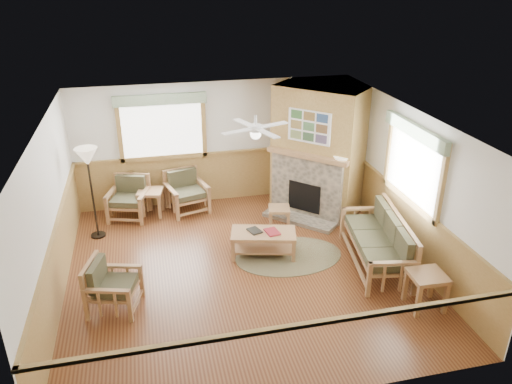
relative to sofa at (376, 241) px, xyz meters
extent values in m
cube|color=brown|center=(-2.34, 0.34, -0.47)|extent=(6.00, 6.00, 0.01)
cube|color=white|center=(-2.34, 0.34, 2.24)|extent=(6.00, 6.00, 0.01)
cube|color=white|center=(-2.34, 3.34, 0.89)|extent=(6.00, 0.02, 2.70)
cube|color=white|center=(-2.34, -2.66, 0.89)|extent=(6.00, 0.02, 2.70)
cube|color=white|center=(-5.34, 0.34, 0.89)|extent=(0.02, 6.00, 2.70)
cube|color=white|center=(0.66, 0.34, 0.89)|extent=(0.02, 6.00, 2.70)
cylinder|color=brown|center=(-1.43, 0.57, -0.46)|extent=(2.54, 2.54, 0.01)
cube|color=maroon|center=(-1.72, 0.70, 0.04)|extent=(0.27, 0.33, 0.03)
cube|color=black|center=(-2.02, 0.82, 0.03)|extent=(0.28, 0.32, 0.03)
camera|label=1|loc=(-3.79, -6.96, 4.43)|focal=35.00mm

